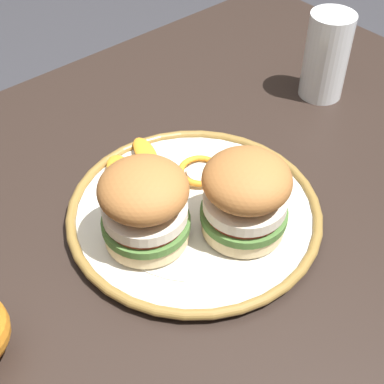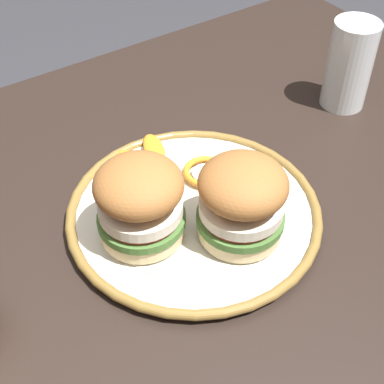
# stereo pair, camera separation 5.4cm
# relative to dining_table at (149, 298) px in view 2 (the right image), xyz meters

# --- Properties ---
(dining_table) EXTENTS (1.24, 0.81, 0.75)m
(dining_table) POSITION_rel_dining_table_xyz_m (0.00, 0.00, 0.00)
(dining_table) COLOR black
(dining_table) RESTS_ON ground
(dinner_plate) EXTENTS (0.31, 0.31, 0.02)m
(dinner_plate) POSITION_rel_dining_table_xyz_m (-0.07, -0.00, 0.12)
(dinner_plate) COLOR silver
(dinner_plate) RESTS_ON dining_table
(sandwich_half_left) EXTENTS (0.13, 0.13, 0.10)m
(sandwich_half_left) POSITION_rel_dining_table_xyz_m (-0.09, 0.06, 0.18)
(sandwich_half_left) COLOR beige
(sandwich_half_left) RESTS_ON dinner_plate
(sandwich_half_right) EXTENTS (0.13, 0.13, 0.10)m
(sandwich_half_right) POSITION_rel_dining_table_xyz_m (-0.00, 0.00, 0.18)
(sandwich_half_right) COLOR beige
(sandwich_half_right) RESTS_ON dinner_plate
(orange_peel_curled) EXTENTS (0.08, 0.08, 0.01)m
(orange_peel_curled) POSITION_rel_dining_table_xyz_m (-0.12, -0.04, 0.13)
(orange_peel_curled) COLOR orange
(orange_peel_curled) RESTS_ON dinner_plate
(orange_peel_strip_long) EXTENTS (0.05, 0.07, 0.01)m
(orange_peel_strip_long) POSITION_rel_dining_table_xyz_m (-0.04, -0.11, 0.13)
(orange_peel_strip_long) COLOR orange
(orange_peel_strip_long) RESTS_ON dinner_plate
(orange_peel_strip_short) EXTENTS (0.05, 0.07, 0.01)m
(orange_peel_strip_short) POSITION_rel_dining_table_xyz_m (-0.09, -0.12, 0.13)
(orange_peel_strip_short) COLOR orange
(orange_peel_strip_short) RESTS_ON dinner_plate
(drinking_glass) EXTENTS (0.07, 0.07, 0.13)m
(drinking_glass) POSITION_rel_dining_table_xyz_m (-0.39, -0.07, 0.17)
(drinking_glass) COLOR white
(drinking_glass) RESTS_ON dining_table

